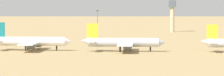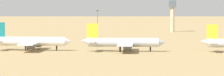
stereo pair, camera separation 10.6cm
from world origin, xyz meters
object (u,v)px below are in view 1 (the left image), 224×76
Objects in this scene: parked_jet_yellow_2 at (123,42)px; light_pole_west at (98,22)px; control_tower at (172,13)px; parked_jet_teal_1 at (29,41)px.

parked_jet_yellow_2 is 2.29× the size of light_pole_west.
parked_jet_yellow_2 is 1.67× the size of control_tower.
control_tower reaches higher than light_pole_west.
light_pole_west reaches higher than parked_jet_yellow_2.
control_tower is at bearing 63.04° from light_pole_west.
control_tower is 1.37× the size of light_pole_west.
parked_jet_teal_1 is at bearing -103.34° from control_tower.
control_tower reaches higher than parked_jet_yellow_2.
light_pole_west is (-39.05, 119.33, 5.75)m from parked_jet_yellow_2.
control_tower reaches higher than parked_jet_teal_1.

